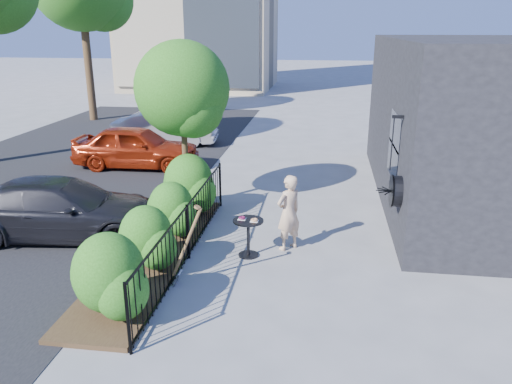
# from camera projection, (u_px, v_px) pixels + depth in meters

# --- Properties ---
(ground) EXTENTS (120.00, 120.00, 0.00)m
(ground) POSITION_uv_depth(u_px,v_px,m) (266.00, 263.00, 9.44)
(ground) COLOR gray
(ground) RESTS_ON ground
(shop_building) EXTENTS (6.22, 9.00, 4.00)m
(shop_building) POSITION_uv_depth(u_px,v_px,m) (509.00, 123.00, 12.32)
(shop_building) COLOR black
(shop_building) RESTS_ON ground
(fence) EXTENTS (0.05, 6.05, 1.10)m
(fence) POSITION_uv_depth(u_px,v_px,m) (188.00, 231.00, 9.46)
(fence) COLOR black
(fence) RESTS_ON ground
(planting_bed) EXTENTS (1.30, 6.00, 0.08)m
(planting_bed) POSITION_uv_depth(u_px,v_px,m) (154.00, 254.00, 9.72)
(planting_bed) COLOR #382616
(planting_bed) RESTS_ON ground
(shrubs) EXTENTS (1.10, 5.60, 1.24)m
(shrubs) POSITION_uv_depth(u_px,v_px,m) (159.00, 221.00, 9.59)
(shrubs) COLOR #235914
(shrubs) RESTS_ON ground
(patio_tree) EXTENTS (2.20, 2.20, 3.94)m
(patio_tree) POSITION_uv_depth(u_px,v_px,m) (185.00, 95.00, 11.46)
(patio_tree) COLOR #3F2B19
(patio_tree) RESTS_ON ground
(street) EXTENTS (9.00, 30.00, 0.01)m
(street) POSITION_uv_depth(u_px,v_px,m) (17.00, 196.00, 13.18)
(street) COLOR black
(street) RESTS_ON ground
(cafe_table) EXTENTS (0.59, 0.59, 0.79)m
(cafe_table) POSITION_uv_depth(u_px,v_px,m) (248.00, 231.00, 9.59)
(cafe_table) COLOR black
(cafe_table) RESTS_ON ground
(woman) EXTENTS (0.66, 0.66, 1.54)m
(woman) POSITION_uv_depth(u_px,v_px,m) (289.00, 213.00, 9.82)
(woman) COLOR #D0A986
(woman) RESTS_ON ground
(shovel) EXTENTS (0.57, 0.20, 1.51)m
(shovel) POSITION_uv_depth(u_px,v_px,m) (185.00, 250.00, 8.42)
(shovel) COLOR brown
(shovel) RESTS_ON ground
(car_red) EXTENTS (3.93, 1.66, 1.33)m
(car_red) POSITION_uv_depth(u_px,v_px,m) (136.00, 147.00, 15.65)
(car_red) COLOR maroon
(car_red) RESTS_ON ground
(car_silver) EXTENTS (3.95, 1.68, 1.27)m
(car_silver) POSITION_uv_depth(u_px,v_px,m) (166.00, 128.00, 18.76)
(car_silver) COLOR #A4A4A9
(car_silver) RESTS_ON ground
(car_darkgrey) EXTENTS (4.44, 2.27, 1.23)m
(car_darkgrey) POSITION_uv_depth(u_px,v_px,m) (62.00, 208.00, 10.49)
(car_darkgrey) COLOR black
(car_darkgrey) RESTS_ON ground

